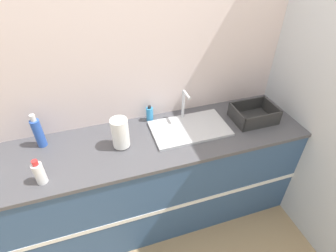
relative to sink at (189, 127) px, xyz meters
The scene contains 10 objects.
ground_plane 1.04m from the sink, 134.05° to the right, with size 12.00×12.00×0.00m, color tan.
wall_back 0.58m from the sink, 137.08° to the left, with size 4.80×0.06×2.60m.
wall_right 0.98m from the sink, ahead, with size 0.06×2.61×2.60m.
counter_cabinet 0.58m from the sink, behind, with size 2.42×0.64×0.91m.
sink is the anchor object (origin of this frame).
paper_towel_roll 0.55m from the sink, behind, with size 0.12×0.12×0.23m.
dish_rack 0.55m from the sink, ahead, with size 0.34×0.25×0.12m.
bottle_white_spray 1.09m from the sink, 168.43° to the right, with size 0.06×0.06×0.18m.
bottle_blue 1.10m from the sink, behind, with size 0.07×0.07×0.27m.
soap_dispenser 0.34m from the sink, 141.68° to the left, with size 0.06×0.06×0.14m.
Camera 1 is at (-0.33, -1.15, 2.18)m, focal length 28.00 mm.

